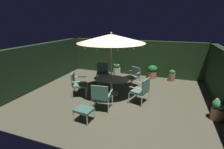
% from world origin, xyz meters
% --- Properties ---
extents(ground_plane, '(8.05, 6.72, 0.02)m').
position_xyz_m(ground_plane, '(0.00, 0.00, -0.01)').
color(ground_plane, brown).
extents(hedge_backdrop_rear, '(8.05, 0.30, 1.98)m').
position_xyz_m(hedge_backdrop_rear, '(0.00, 3.21, 0.99)').
color(hedge_backdrop_rear, '#1E3419').
rests_on(hedge_backdrop_rear, ground_plane).
extents(hedge_backdrop_left, '(0.30, 6.72, 1.98)m').
position_xyz_m(hedge_backdrop_left, '(-3.88, 0.00, 0.99)').
color(hedge_backdrop_left, '#1A311B').
rests_on(hedge_backdrop_left, ground_plane).
extents(patio_dining_table, '(1.53, 1.09, 0.70)m').
position_xyz_m(patio_dining_table, '(-0.29, 0.06, 0.54)').
color(patio_dining_table, silver).
rests_on(patio_dining_table, ground_plane).
extents(patio_umbrella, '(2.69, 2.69, 2.60)m').
position_xyz_m(patio_umbrella, '(-0.29, 0.06, 2.36)').
color(patio_umbrella, silver).
rests_on(patio_umbrella, ground_plane).
extents(patio_chair_north, '(0.88, 0.87, 1.05)m').
position_xyz_m(patio_chair_north, '(-1.13, 1.21, 0.59)').
color(patio_chair_north, beige).
rests_on(patio_chair_north, ground_plane).
extents(patio_chair_northeast, '(0.79, 0.82, 0.99)m').
position_xyz_m(patio_chair_northeast, '(-1.58, -0.53, 0.57)').
color(patio_chair_northeast, beige).
rests_on(patio_chair_northeast, ground_plane).
extents(patio_chair_east, '(0.69, 0.65, 0.99)m').
position_xyz_m(patio_chair_east, '(-0.15, -1.36, 0.56)').
color(patio_chair_east, silver).
rests_on(patio_chair_east, ground_plane).
extents(patio_chair_southeast, '(0.71, 0.78, 0.99)m').
position_xyz_m(patio_chair_southeast, '(1.07, -0.33, 0.57)').
color(patio_chair_southeast, beige).
rests_on(patio_chair_southeast, ground_plane).
extents(patio_chair_south, '(0.78, 0.78, 0.91)m').
position_xyz_m(patio_chair_south, '(0.37, 1.30, 0.54)').
color(patio_chair_south, silver).
rests_on(patio_chair_south, ground_plane).
extents(ottoman_footrest, '(0.58, 0.50, 0.44)m').
position_xyz_m(ottoman_footrest, '(-0.39, -2.13, 0.38)').
color(ottoman_footrest, beige).
rests_on(ottoman_footrest, ground_plane).
extents(potted_plant_left_near, '(0.52, 0.52, 0.72)m').
position_xyz_m(potted_plant_left_near, '(1.12, 2.80, 0.39)').
color(potted_plant_left_near, '#9F6F50').
rests_on(potted_plant_left_near, ground_plane).
extents(potted_plant_right_near, '(0.33, 0.33, 0.59)m').
position_xyz_m(potted_plant_right_near, '(2.14, 2.70, 0.29)').
color(potted_plant_right_near, '#9E654E').
rests_on(potted_plant_right_near, ground_plane).
extents(potted_plant_back_center, '(0.44, 0.44, 0.68)m').
position_xyz_m(potted_plant_back_center, '(3.56, -0.63, 0.35)').
color(potted_plant_back_center, '#A6694C').
rests_on(potted_plant_back_center, ground_plane).
extents(potted_plant_back_left, '(0.42, 0.42, 0.66)m').
position_xyz_m(potted_plant_back_left, '(-0.90, 2.72, 0.33)').
color(potted_plant_back_left, beige).
rests_on(potted_plant_back_left, ground_plane).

